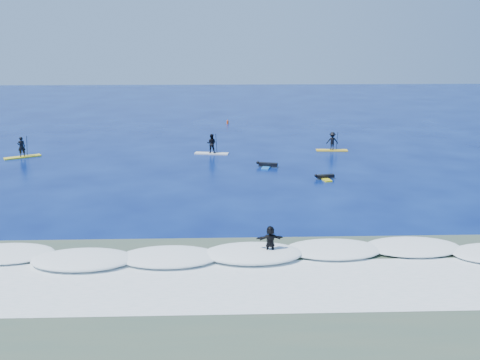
{
  "coord_description": "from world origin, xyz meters",
  "views": [
    {
      "loc": [
        -0.42,
        -33.85,
        10.41
      ],
      "look_at": [
        0.78,
        1.83,
        0.6
      ],
      "focal_mm": 40.0,
      "sensor_mm": 36.0,
      "label": 1
    }
  ],
  "objects_px": {
    "wave_surfer": "(270,242)",
    "sup_paddler_center": "(211,145)",
    "sup_paddler_right": "(332,142)",
    "prone_paddler_near": "(324,177)",
    "sup_paddler_left": "(22,150)",
    "marker_buoy": "(228,122)",
    "prone_paddler_far": "(267,165)"
  },
  "relations": [
    {
      "from": "wave_surfer",
      "to": "sup_paddler_center",
      "type": "bearing_deg",
      "value": 91.48
    },
    {
      "from": "sup_paddler_right",
      "to": "prone_paddler_near",
      "type": "height_order",
      "value": "sup_paddler_right"
    },
    {
      "from": "sup_paddler_left",
      "to": "marker_buoy",
      "type": "distance_m",
      "value": 24.81
    },
    {
      "from": "sup_paddler_left",
      "to": "prone_paddler_far",
      "type": "xyz_separation_m",
      "value": [
        20.96,
        -4.13,
        -0.5
      ]
    },
    {
      "from": "prone_paddler_far",
      "to": "wave_surfer",
      "type": "height_order",
      "value": "wave_surfer"
    },
    {
      "from": "sup_paddler_left",
      "to": "prone_paddler_near",
      "type": "xyz_separation_m",
      "value": [
        24.9,
        -7.92,
        -0.52
      ]
    },
    {
      "from": "sup_paddler_left",
      "to": "prone_paddler_near",
      "type": "bearing_deg",
      "value": -48.71
    },
    {
      "from": "wave_surfer",
      "to": "marker_buoy",
      "type": "distance_m",
      "value": 39.35
    },
    {
      "from": "sup_paddler_right",
      "to": "sup_paddler_center",
      "type": "bearing_deg",
      "value": -170.93
    },
    {
      "from": "sup_paddler_left",
      "to": "sup_paddler_center",
      "type": "height_order",
      "value": "sup_paddler_left"
    },
    {
      "from": "prone_paddler_near",
      "to": "marker_buoy",
      "type": "height_order",
      "value": "marker_buoy"
    },
    {
      "from": "prone_paddler_near",
      "to": "sup_paddler_left",
      "type": "bearing_deg",
      "value": 60.36
    },
    {
      "from": "prone_paddler_far",
      "to": "wave_surfer",
      "type": "relative_size",
      "value": 1.06
    },
    {
      "from": "sup_paddler_center",
      "to": "wave_surfer",
      "type": "height_order",
      "value": "sup_paddler_center"
    },
    {
      "from": "prone_paddler_near",
      "to": "marker_buoy",
      "type": "xyz_separation_m",
      "value": [
        -6.88,
        24.97,
        0.12
      ]
    },
    {
      "from": "sup_paddler_left",
      "to": "sup_paddler_right",
      "type": "height_order",
      "value": "sup_paddler_left"
    },
    {
      "from": "marker_buoy",
      "to": "prone_paddler_far",
      "type": "bearing_deg",
      "value": -82.08
    },
    {
      "from": "sup_paddler_left",
      "to": "prone_paddler_near",
      "type": "relative_size",
      "value": 1.48
    },
    {
      "from": "prone_paddler_near",
      "to": "wave_surfer",
      "type": "xyz_separation_m",
      "value": [
        -5.29,
        -14.34,
        0.71
      ]
    },
    {
      "from": "sup_paddler_left",
      "to": "sup_paddler_center",
      "type": "relative_size",
      "value": 0.96
    },
    {
      "from": "sup_paddler_right",
      "to": "marker_buoy",
      "type": "relative_size",
      "value": 4.93
    },
    {
      "from": "marker_buoy",
      "to": "sup_paddler_left",
      "type": "bearing_deg",
      "value": -136.58
    },
    {
      "from": "prone_paddler_far",
      "to": "marker_buoy",
      "type": "bearing_deg",
      "value": 22.18
    },
    {
      "from": "marker_buoy",
      "to": "sup_paddler_center",
      "type": "bearing_deg",
      "value": -95.68
    },
    {
      "from": "prone_paddler_near",
      "to": "marker_buoy",
      "type": "relative_size",
      "value": 3.42
    },
    {
      "from": "sup_paddler_center",
      "to": "sup_paddler_right",
      "type": "relative_size",
      "value": 1.07
    },
    {
      "from": "sup_paddler_left",
      "to": "prone_paddler_far",
      "type": "height_order",
      "value": "sup_paddler_left"
    },
    {
      "from": "sup_paddler_center",
      "to": "prone_paddler_near",
      "type": "height_order",
      "value": "sup_paddler_center"
    },
    {
      "from": "prone_paddler_near",
      "to": "prone_paddler_far",
      "type": "relative_size",
      "value": 0.88
    },
    {
      "from": "sup_paddler_left",
      "to": "prone_paddler_far",
      "type": "bearing_deg",
      "value": -42.22
    },
    {
      "from": "prone_paddler_far",
      "to": "sup_paddler_left",
      "type": "bearing_deg",
      "value": 93.11
    },
    {
      "from": "sup_paddler_right",
      "to": "prone_paddler_far",
      "type": "bearing_deg",
      "value": -133.38
    }
  ]
}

